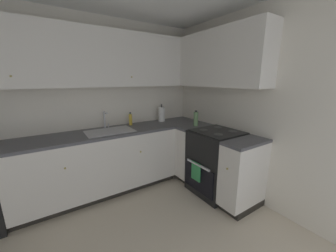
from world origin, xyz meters
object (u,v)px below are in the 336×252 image
Objects in this scene: paper_towel_roll at (162,114)px; oil_bottle at (196,119)px; soap_bottle at (131,119)px; oven_range at (216,162)px.

paper_towel_roll is 0.64m from oil_bottle.
paper_towel_roll reaches higher than soap_bottle.
oven_range is 0.71m from oil_bottle.
paper_towel_roll is (0.56, -0.02, 0.03)m from soap_bottle.
soap_bottle is at bearing 144.02° from oil_bottle.
paper_towel_roll is (-0.28, 1.02, 0.56)m from oven_range.
soap_bottle is (-0.85, 1.04, 0.53)m from oven_range.
paper_towel_roll is at bearing -2.04° from soap_bottle.
oven_range is 1.44m from soap_bottle.
oil_bottle reaches higher than soap_bottle.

